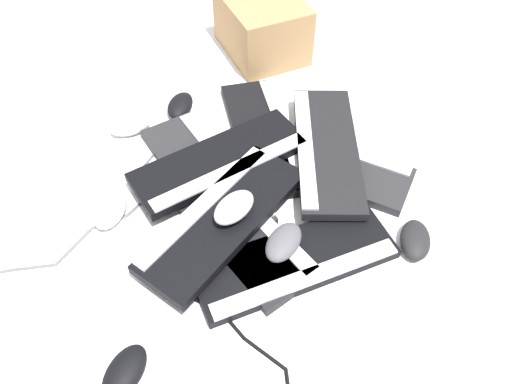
# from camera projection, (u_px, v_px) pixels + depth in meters

# --- Properties ---
(ground_plane) EXTENTS (3.20, 3.20, 0.00)m
(ground_plane) POSITION_uv_depth(u_px,v_px,m) (236.00, 182.00, 1.24)
(ground_plane) COLOR white
(keyboard_0) EXTENTS (0.42, 0.42, 0.03)m
(keyboard_0) POSITION_uv_depth(u_px,v_px,m) (205.00, 174.00, 1.24)
(keyboard_0) COLOR #232326
(keyboard_0) RESTS_ON ground
(keyboard_1) EXTENTS (0.43, 0.40, 0.03)m
(keyboard_1) POSITION_uv_depth(u_px,v_px,m) (234.00, 225.00, 1.14)
(keyboard_1) COLOR black
(keyboard_1) RESTS_ON ground
(keyboard_2) EXTENTS (0.45, 0.38, 0.03)m
(keyboard_2) POSITION_uv_depth(u_px,v_px,m) (295.00, 261.00, 1.07)
(keyboard_2) COLOR black
(keyboard_2) RESTS_ON ground
(keyboard_3) EXTENTS (0.46, 0.25, 0.03)m
(keyboard_3) POSITION_uv_depth(u_px,v_px,m) (323.00, 163.00, 1.26)
(keyboard_3) COLOR #232326
(keyboard_3) RESTS_ON ground
(keyboard_4) EXTENTS (0.32, 0.46, 0.03)m
(keyboard_4) POSITION_uv_depth(u_px,v_px,m) (264.00, 135.00, 1.33)
(keyboard_4) COLOR black
(keyboard_4) RESTS_ON ground
(keyboard_5) EXTENTS (0.32, 0.46, 0.03)m
(keyboard_5) POSITION_uv_depth(u_px,v_px,m) (223.00, 218.00, 1.11)
(keyboard_5) COLOR black
(keyboard_5) RESTS_ON keyboard_1
(keyboard_6) EXTENTS (0.24, 0.46, 0.03)m
(keyboard_6) POSITION_uv_depth(u_px,v_px,m) (326.00, 148.00, 1.26)
(keyboard_6) COLOR black
(keyboard_6) RESTS_ON keyboard_3
(keyboard_7) EXTENTS (0.42, 0.42, 0.03)m
(keyboard_7) POSITION_uv_depth(u_px,v_px,m) (221.00, 161.00, 1.23)
(keyboard_7) COLOR black
(keyboard_7) RESTS_ON keyboard_0
(mouse_0) EXTENTS (0.07, 0.11, 0.04)m
(mouse_0) POSITION_uv_depth(u_px,v_px,m) (180.00, 105.00, 1.40)
(mouse_0) COLOR black
(mouse_0) RESTS_ON ground
(mouse_1) EXTENTS (0.09, 0.12, 0.04)m
(mouse_1) POSITION_uv_depth(u_px,v_px,m) (284.00, 242.00, 1.06)
(mouse_1) COLOR #4C4C51
(mouse_1) RESTS_ON keyboard_2
(mouse_2) EXTENTS (0.13, 0.12, 0.04)m
(mouse_2) POSITION_uv_depth(u_px,v_px,m) (336.00, 101.00, 1.41)
(mouse_2) COLOR silver
(mouse_2) RESTS_ON ground
(mouse_3) EXTENTS (0.07, 0.11, 0.04)m
(mouse_3) POSITION_uv_depth(u_px,v_px,m) (415.00, 240.00, 1.10)
(mouse_3) COLOR black
(mouse_3) RESTS_ON ground
(mouse_4) EXTENTS (0.13, 0.12, 0.04)m
(mouse_4) POSITION_uv_depth(u_px,v_px,m) (130.00, 126.00, 1.35)
(mouse_4) COLOR silver
(mouse_4) RESTS_ON ground
(mouse_5) EXTENTS (0.09, 0.12, 0.04)m
(mouse_5) POSITION_uv_depth(u_px,v_px,m) (125.00, 372.00, 0.91)
(mouse_5) COLOR black
(mouse_5) RESTS_ON ground
(mouse_6) EXTENTS (0.11, 0.13, 0.04)m
(mouse_6) POSITION_uv_depth(u_px,v_px,m) (234.00, 207.00, 1.08)
(mouse_6) COLOR #B7B7BC
(mouse_6) RESTS_ON keyboard_5
(mouse_7) EXTENTS (0.07, 0.11, 0.04)m
(mouse_7) POSITION_uv_depth(u_px,v_px,m) (110.00, 211.00, 1.16)
(mouse_7) COLOR silver
(mouse_7) RESTS_ON ground
(cable_1) EXTENTS (0.34, 0.55, 0.01)m
(cable_1) POSITION_uv_depth(u_px,v_px,m) (99.00, 209.00, 1.18)
(cable_1) COLOR #59595B
(cable_1) RESTS_ON ground
(cardboard_box) EXTENTS (0.34, 0.35, 0.18)m
(cardboard_box) POSITION_uv_depth(u_px,v_px,m) (262.00, 26.00, 1.54)
(cardboard_box) COLOR #9E774C
(cardboard_box) RESTS_ON ground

